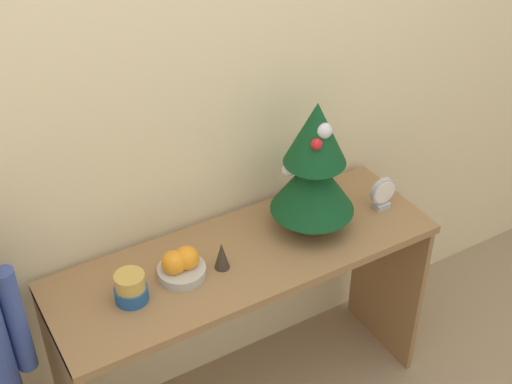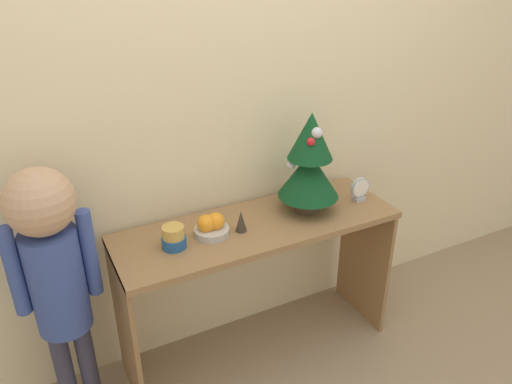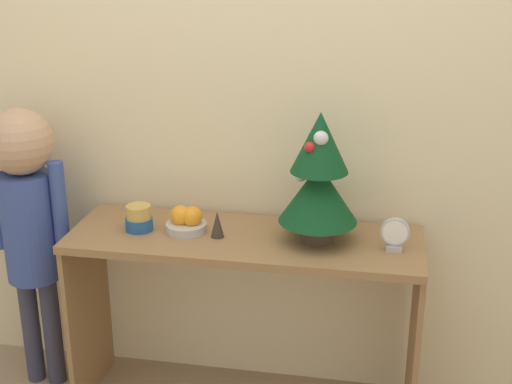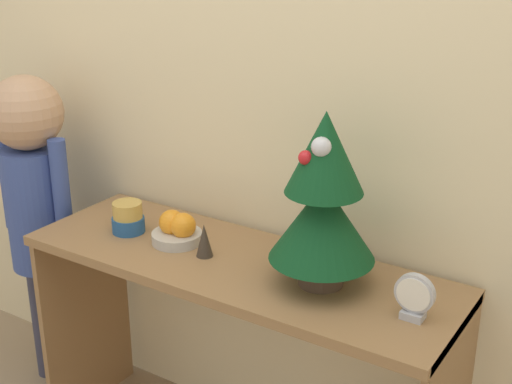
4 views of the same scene
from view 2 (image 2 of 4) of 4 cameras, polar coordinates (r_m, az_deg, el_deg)
ground_plane at (r=2.55m, az=2.55°, el=-20.28°), size 12.00×12.00×0.00m
back_wall at (r=2.24m, az=-2.83°, el=10.87°), size 7.00×0.05×2.50m
console_table at (r=2.31m, az=0.23°, el=-7.03°), size 1.29×0.43×0.74m
mini_tree at (r=2.25m, az=6.14°, el=3.38°), size 0.28×0.28×0.47m
fruit_bowl at (r=2.14m, az=-5.14°, el=-3.93°), size 0.15×0.15×0.10m
singing_bowl at (r=2.07m, az=-9.39°, el=-5.16°), size 0.10×0.10×0.10m
desk_clock at (r=2.44m, az=11.79°, el=0.27°), size 0.10×0.04×0.12m
figurine at (r=2.15m, az=-1.73°, el=-3.34°), size 0.05×0.05×0.10m
child_figure at (r=2.04m, az=-22.16°, el=-7.63°), size 0.33×0.25×1.17m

